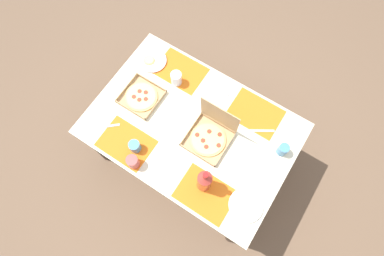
{
  "coord_description": "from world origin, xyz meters",
  "views": [
    {
      "loc": [
        0.4,
        -0.62,
        2.75
      ],
      "look_at": [
        0.0,
        0.0,
        0.73
      ],
      "focal_mm": 29.03,
      "sensor_mm": 36.0,
      "label": 1
    }
  ],
  "objects": [
    {
      "name": "ground_plane",
      "position": [
        0.0,
        0.0,
        0.0
      ],
      "size": [
        6.0,
        6.0,
        0.0
      ],
      "primitive_type": "plane",
      "color": "brown"
    },
    {
      "name": "dining_table",
      "position": [
        0.0,
        0.0,
        0.62
      ],
      "size": [
        1.41,
        0.97,
        0.73
      ],
      "color": "#3F3328",
      "rests_on": "ground_plane"
    },
    {
      "name": "placemat_near_left",
      "position": [
        -0.32,
        -0.33,
        0.73
      ],
      "size": [
        0.36,
        0.26,
        0.0
      ],
      "primitive_type": "cube",
      "color": "orange",
      "rests_on": "dining_table"
    },
    {
      "name": "placemat_near_right",
      "position": [
        0.32,
        -0.33,
        0.73
      ],
      "size": [
        0.36,
        0.26,
        0.0
      ],
      "primitive_type": "cube",
      "color": "orange",
      "rests_on": "dining_table"
    },
    {
      "name": "placemat_far_left",
      "position": [
        -0.32,
        0.33,
        0.73
      ],
      "size": [
        0.36,
        0.26,
        0.0
      ],
      "primitive_type": "cube",
      "color": "orange",
      "rests_on": "dining_table"
    },
    {
      "name": "placemat_far_right",
      "position": [
        0.32,
        0.33,
        0.73
      ],
      "size": [
        0.36,
        0.26,
        0.0
      ],
      "primitive_type": "cube",
      "color": "orange",
      "rests_on": "dining_table"
    },
    {
      "name": "pizza_box_center",
      "position": [
        -0.43,
        0.0,
        0.74
      ],
      "size": [
        0.27,
        0.27,
        0.04
      ],
      "color": "tan",
      "rests_on": "dining_table"
    },
    {
      "name": "pizza_box_corner_right",
      "position": [
        0.14,
        0.01,
        0.78
      ],
      "size": [
        0.28,
        0.28,
        0.31
      ],
      "color": "tan",
      "rests_on": "dining_table"
    },
    {
      "name": "plate_near_left",
      "position": [
        0.57,
        -0.26,
        0.74
      ],
      "size": [
        0.22,
        0.22,
        0.02
      ],
      "color": "white",
      "rests_on": "dining_table"
    },
    {
      "name": "plate_middle",
      "position": [
        -0.54,
        0.29,
        0.74
      ],
      "size": [
        0.21,
        0.21,
        0.03
      ],
      "color": "white",
      "rests_on": "dining_table"
    },
    {
      "name": "soda_bottle",
      "position": [
        0.28,
        -0.29,
        0.86
      ],
      "size": [
        0.09,
        0.09,
        0.32
      ],
      "color": "#B2382D",
      "rests_on": "dining_table"
    },
    {
      "name": "cup_clear_left",
      "position": [
        -0.29,
        0.24,
        0.78
      ],
      "size": [
        0.08,
        0.08,
        0.11
      ],
      "primitive_type": "cylinder",
      "color": "silver",
      "rests_on": "dining_table"
    },
    {
      "name": "cup_spare",
      "position": [
        -0.24,
        -0.33,
        0.77
      ],
      "size": [
        0.08,
        0.08,
        0.09
      ],
      "primitive_type": "cylinder",
      "color": "teal",
      "rests_on": "dining_table"
    },
    {
      "name": "cup_red",
      "position": [
        0.6,
        0.18,
        0.78
      ],
      "size": [
        0.07,
        0.07,
        0.1
      ],
      "primitive_type": "cylinder",
      "color": "teal",
      "rests_on": "dining_table"
    },
    {
      "name": "cup_clear_right",
      "position": [
        -0.19,
        -0.42,
        0.78
      ],
      "size": [
        0.08,
        0.08,
        0.11
      ],
      "primitive_type": "cylinder",
      "color": "#BF4742",
      "rests_on": "dining_table"
    },
    {
      "name": "fork_by_near_right",
      "position": [
        0.41,
        0.24,
        0.73
      ],
      "size": [
        0.17,
        0.11,
        0.0
      ],
      "primitive_type": "cube",
      "rotation": [
        0.0,
        0.0,
        3.7
      ],
      "color": "#B7B7BC",
      "rests_on": "dining_table"
    },
    {
      "name": "fork_by_near_left",
      "position": [
        0.07,
        0.27,
        0.73
      ],
      "size": [
        0.05,
        0.19,
        0.0
      ],
      "primitive_type": "cube",
      "rotation": [
        0.0,
        0.0,
        1.41
      ],
      "color": "#B7B7BC",
      "rests_on": "dining_table"
    },
    {
      "name": "knife_by_far_left",
      "position": [
        -0.16,
        0.1,
        0.73
      ],
      "size": [
        0.13,
        0.18,
        0.0
      ],
      "primitive_type": "cube",
      "rotation": [
        0.0,
        0.0,
        2.17
      ],
      "color": "#B7B7BC",
      "rests_on": "dining_table"
    },
    {
      "name": "fork_by_far_right",
      "position": [
        -0.51,
        -0.31,
        0.73
      ],
      "size": [
        0.15,
        0.14,
        0.0
      ],
      "primitive_type": "cube",
      "rotation": [
        0.0,
        0.0,
        3.87
      ],
      "color": "#B7B7BC",
      "rests_on": "dining_table"
    }
  ]
}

